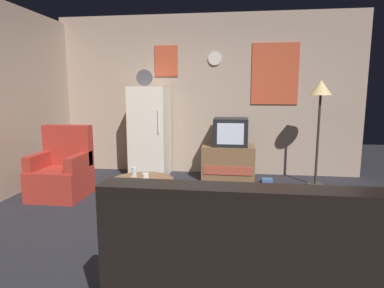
{
  "coord_description": "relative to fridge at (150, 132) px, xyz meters",
  "views": [
    {
      "loc": [
        0.53,
        -3.29,
        1.44
      ],
      "look_at": [
        -0.03,
        0.9,
        0.75
      ],
      "focal_mm": 30.84,
      "sensor_mm": 36.0,
      "label": 1
    }
  ],
  "objects": [
    {
      "name": "armchair",
      "position": [
        -0.92,
        -1.23,
        -0.42
      ],
      "size": [
        0.68,
        0.68,
        0.96
      ],
      "color": "#A52D23",
      "rests_on": "ground_plane"
    },
    {
      "name": "book_stack",
      "position": [
        1.93,
        -0.2,
        -0.72
      ],
      "size": [
        0.17,
        0.17,
        0.07
      ],
      "color": "#A48781",
      "rests_on": "ground_plane"
    },
    {
      "name": "remote_control",
      "position": [
        0.37,
        -1.84,
        -0.31
      ],
      "size": [
        0.16,
        0.08,
        0.02
      ],
      "primitive_type": "cube",
      "rotation": [
        0.0,
        0.0,
        -0.26
      ],
      "color": "black",
      "rests_on": "coffee_table"
    },
    {
      "name": "wine_glass",
      "position": [
        0.3,
        -1.83,
        -0.25
      ],
      "size": [
        0.05,
        0.05,
        0.15
      ],
      "primitive_type": "cylinder",
      "color": "silver",
      "rests_on": "coffee_table"
    },
    {
      "name": "tv_stand",
      "position": [
        1.31,
        -0.02,
        -0.48
      ],
      "size": [
        0.84,
        0.53,
        0.56
      ],
      "color": "brown",
      "rests_on": "ground_plane"
    },
    {
      "name": "couch",
      "position": [
        1.53,
        -3.36,
        -0.44
      ],
      "size": [
        1.7,
        0.8,
        0.92
      ],
      "color": "black",
      "rests_on": "ground_plane"
    },
    {
      "name": "wall_with_art",
      "position": [
        0.91,
        0.4,
        0.6
      ],
      "size": [
        5.2,
        0.12,
        2.7
      ],
      "color": "tan",
      "rests_on": "ground_plane"
    },
    {
      "name": "crt_tv",
      "position": [
        1.35,
        -0.02,
        0.02
      ],
      "size": [
        0.54,
        0.51,
        0.44
      ],
      "color": "black",
      "rests_on": "tv_stand"
    },
    {
      "name": "mug_ceramic_tan",
      "position": [
        0.34,
        -1.99,
        -0.28
      ],
      "size": [
        0.08,
        0.08,
        0.09
      ],
      "primitive_type": "cylinder",
      "color": "tan",
      "rests_on": "coffee_table"
    },
    {
      "name": "fridge",
      "position": [
        0.0,
        0.0,
        0.0
      ],
      "size": [
        0.6,
        0.62,
        1.77
      ],
      "color": "silver",
      "rests_on": "ground_plane"
    },
    {
      "name": "standing_lamp",
      "position": [
        2.65,
        -0.22,
        0.6
      ],
      "size": [
        0.32,
        0.32,
        1.59
      ],
      "color": "#332D28",
      "rests_on": "ground_plane"
    },
    {
      "name": "ground_plane",
      "position": [
        0.9,
        -2.04,
        -0.75
      ],
      "size": [
        12.0,
        12.0,
        0.0
      ],
      "primitive_type": "plane",
      "color": "#232328"
    },
    {
      "name": "mug_ceramic_white",
      "position": [
        0.44,
        -1.84,
        -0.28
      ],
      "size": [
        0.08,
        0.08,
        0.09
      ],
      "primitive_type": "cylinder",
      "color": "silver",
      "rests_on": "coffee_table"
    },
    {
      "name": "coffee_table",
      "position": [
        0.37,
        -1.77,
        -0.54
      ],
      "size": [
        0.72,
        0.72,
        0.43
      ],
      "color": "brown",
      "rests_on": "ground_plane"
    }
  ]
}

